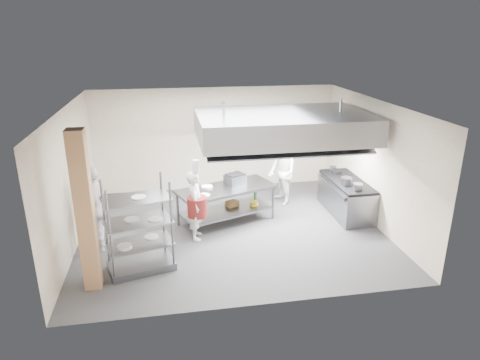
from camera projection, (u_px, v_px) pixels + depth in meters
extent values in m
plane|color=#2C2C2E|center=(232.00, 230.00, 10.25)|extent=(7.00, 7.00, 0.00)
plane|color=silver|center=(231.00, 105.00, 9.25)|extent=(7.00, 7.00, 0.00)
plane|color=#BAAA93|center=(215.00, 139.00, 12.53)|extent=(7.00, 0.00, 7.00)
plane|color=#BAAA93|center=(70.00, 179.00, 9.17)|extent=(0.00, 6.00, 6.00)
plane|color=#BAAA93|center=(374.00, 163.00, 10.32)|extent=(0.00, 6.00, 6.00)
cube|color=tan|center=(85.00, 213.00, 7.51)|extent=(0.30, 0.30, 3.00)
cube|color=slate|center=(283.00, 126.00, 10.03)|extent=(4.00, 2.50, 0.60)
cube|color=white|center=(245.00, 141.00, 9.99)|extent=(1.60, 0.12, 0.04)
cube|color=white|center=(319.00, 138.00, 10.29)|extent=(1.60, 0.12, 0.04)
cube|color=slate|center=(276.00, 138.00, 12.68)|extent=(1.50, 0.28, 0.04)
cube|color=slate|center=(226.00, 189.00, 10.39)|extent=(2.58, 1.77, 0.06)
cube|color=slate|center=(226.00, 211.00, 10.59)|extent=(2.37, 1.61, 0.04)
cube|color=gray|center=(346.00, 198.00, 11.08)|extent=(0.80, 2.00, 0.84)
cube|color=black|center=(347.00, 181.00, 10.93)|extent=(0.78, 1.96, 0.06)
imported|color=white|center=(196.00, 205.00, 9.61)|extent=(0.45, 0.63, 1.61)
imported|color=silver|center=(282.00, 173.00, 11.54)|extent=(0.80, 0.96, 1.76)
imported|color=silver|center=(95.00, 208.00, 9.09)|extent=(0.55, 1.14, 1.89)
cube|color=slate|center=(235.00, 179.00, 10.62)|extent=(0.59, 0.54, 0.23)
cube|color=#9A673D|center=(232.00, 203.00, 10.80)|extent=(0.36, 0.32, 0.13)
cylinder|color=slate|center=(346.00, 181.00, 10.56)|extent=(0.28, 0.28, 0.19)
cylinder|color=silver|center=(140.00, 242.00, 8.39)|extent=(0.28, 0.28, 0.05)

